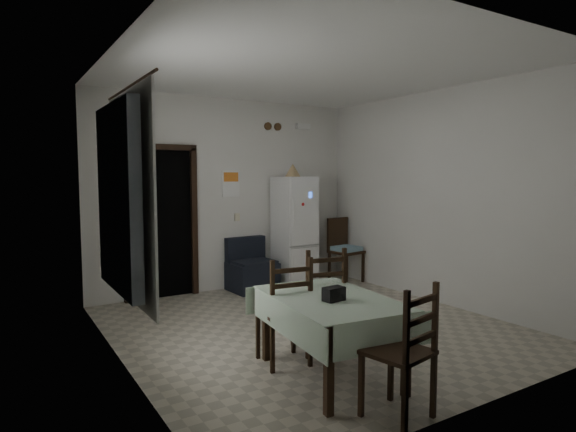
{
  "coord_description": "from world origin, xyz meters",
  "views": [
    {
      "loc": [
        -3.08,
        -4.47,
        1.75
      ],
      "look_at": [
        0.0,
        0.5,
        1.25
      ],
      "focal_mm": 30.0,
      "sensor_mm": 36.0,
      "label": 1
    }
  ],
  "objects_px": {
    "fridge": "(295,231)",
    "corner_chair": "(346,250)",
    "dining_chair_far_left": "(283,309)",
    "dining_chair_far_right": "(318,298)",
    "navy_seat": "(252,264)",
    "dining_chair_near_head": "(398,350)",
    "dining_table": "(330,337)"
  },
  "relations": [
    {
      "from": "fridge",
      "to": "corner_chair",
      "type": "bearing_deg",
      "value": -20.48
    },
    {
      "from": "corner_chair",
      "to": "fridge",
      "type": "bearing_deg",
      "value": 153.77
    },
    {
      "from": "dining_chair_far_left",
      "to": "dining_chair_far_right",
      "type": "relative_size",
      "value": 0.97
    },
    {
      "from": "navy_seat",
      "to": "fridge",
      "type": "bearing_deg",
      "value": -2.92
    },
    {
      "from": "dining_chair_near_head",
      "to": "fridge",
      "type": "bearing_deg",
      "value": -124.01
    },
    {
      "from": "corner_chair",
      "to": "dining_chair_far_right",
      "type": "relative_size",
      "value": 1.0
    },
    {
      "from": "fridge",
      "to": "dining_table",
      "type": "distance_m",
      "value": 3.59
    },
    {
      "from": "corner_chair",
      "to": "dining_table",
      "type": "bearing_deg",
      "value": -138.1
    },
    {
      "from": "fridge",
      "to": "dining_chair_near_head",
      "type": "relative_size",
      "value": 1.73
    },
    {
      "from": "navy_seat",
      "to": "dining_chair_far_left",
      "type": "height_order",
      "value": "dining_chair_far_left"
    },
    {
      "from": "dining_table",
      "to": "dining_chair_far_right",
      "type": "height_order",
      "value": "dining_chair_far_right"
    },
    {
      "from": "dining_table",
      "to": "dining_chair_near_head",
      "type": "distance_m",
      "value": 0.83
    },
    {
      "from": "dining_table",
      "to": "dining_chair_far_right",
      "type": "distance_m",
      "value": 0.69
    },
    {
      "from": "fridge",
      "to": "dining_table",
      "type": "height_order",
      "value": "fridge"
    },
    {
      "from": "dining_chair_near_head",
      "to": "dining_chair_far_right",
      "type": "bearing_deg",
      "value": -113.39
    },
    {
      "from": "dining_chair_far_right",
      "to": "dining_chair_near_head",
      "type": "bearing_deg",
      "value": 88.35
    },
    {
      "from": "dining_chair_far_left",
      "to": "dining_chair_far_right",
      "type": "bearing_deg",
      "value": -158.45
    },
    {
      "from": "dining_chair_far_left",
      "to": "dining_chair_far_right",
      "type": "xyz_separation_m",
      "value": [
        0.47,
        0.11,
        0.02
      ]
    },
    {
      "from": "corner_chair",
      "to": "dining_table",
      "type": "xyz_separation_m",
      "value": [
        -2.47,
        -2.87,
        -0.17
      ]
    },
    {
      "from": "navy_seat",
      "to": "dining_chair_near_head",
      "type": "distance_m",
      "value": 4.07
    },
    {
      "from": "navy_seat",
      "to": "corner_chair",
      "type": "bearing_deg",
      "value": -13.02
    },
    {
      "from": "dining_table",
      "to": "dining_chair_far_right",
      "type": "bearing_deg",
      "value": 70.24
    },
    {
      "from": "corner_chair",
      "to": "navy_seat",
      "type": "bearing_deg",
      "value": 162.55
    },
    {
      "from": "corner_chair",
      "to": "dining_chair_near_head",
      "type": "xyz_separation_m",
      "value": [
        -2.48,
        -3.69,
        -0.02
      ]
    },
    {
      "from": "fridge",
      "to": "dining_chair_far_right",
      "type": "bearing_deg",
      "value": -119.51
    },
    {
      "from": "navy_seat",
      "to": "dining_table",
      "type": "xyz_separation_m",
      "value": [
        -0.89,
        -3.15,
        -0.05
      ]
    },
    {
      "from": "dining_chair_far_right",
      "to": "navy_seat",
      "type": "bearing_deg",
      "value": -92.74
    },
    {
      "from": "dining_chair_far_left",
      "to": "corner_chair",
      "type": "bearing_deg",
      "value": -129.99
    },
    {
      "from": "navy_seat",
      "to": "corner_chair",
      "type": "relative_size",
      "value": 0.76
    },
    {
      "from": "navy_seat",
      "to": "dining_chair_far_left",
      "type": "relative_size",
      "value": 0.79
    },
    {
      "from": "navy_seat",
      "to": "dining_table",
      "type": "relative_size",
      "value": 0.59
    },
    {
      "from": "dining_table",
      "to": "dining_chair_near_head",
      "type": "bearing_deg",
      "value": -84.08
    }
  ]
}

